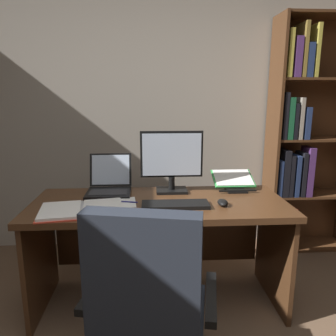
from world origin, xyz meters
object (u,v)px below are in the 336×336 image
Objects in this scene: desk at (159,226)px; pen at (127,202)px; monitor at (172,162)px; computer_mouse at (223,203)px; notepad at (124,203)px; bookshelf at (303,141)px; laptop at (109,185)px; office_chair at (149,321)px; open_binder at (82,209)px; keyboard at (175,205)px; reading_stand_with_book at (233,180)px.

desk is 11.92× the size of pen.
computer_mouse is at bearing -47.32° from monitor.
notepad is 1.50× the size of pen.
pen is (-1.54, -0.83, -0.27)m from bookshelf.
desk is 0.33m from notepad.
monitor is at bearing -1.37° from laptop.
office_chair reaches higher than notepad.
office_chair is at bearing -79.27° from pen.
computer_mouse is 0.63m from notepad.
laptop is 0.41m from open_binder.
bookshelf reaches higher than keyboard.
computer_mouse is 0.50× the size of notepad.
bookshelf is 2.16m from office_chair.
reading_stand_with_book is at bearing 66.48° from computer_mouse.
bookshelf is 2.12× the size of office_chair.
office_chair is at bearing -95.43° from desk.
monitor reaches higher than office_chair.
open_binder is 0.27m from notepad.
notepad is at bearing -158.47° from reading_stand_with_book.
desk is 5.55× the size of reading_stand_with_book.
computer_mouse is (0.30, -0.33, -0.20)m from monitor.
keyboard is 0.30m from computer_mouse.
keyboard is at bearing -62.83° from desk.
keyboard is at bearing -90.00° from monitor.
reading_stand_with_book is (0.47, 0.06, -0.16)m from monitor.
monitor is 3.16× the size of pen.
office_chair reaches higher than reading_stand_with_book.
office_chair is (-0.08, -0.81, -0.12)m from desk.
bookshelf is at bearing 28.32° from pen.
laptop is at bearing 117.09° from office_chair.
desk is 0.30m from keyboard.
office_chair reaches higher than pen.
computer_mouse is at bearing -24.25° from laptop.
notepad is (0.24, 0.12, -0.01)m from open_binder.
bookshelf is 14.92× the size of pen.
computer_mouse is 0.19× the size of open_binder.
desk is at bearing 95.82° from office_chair.
notepad is (-0.63, 0.07, -0.02)m from computer_mouse.
laptop reaches higher than notepad.
bookshelf reaches higher than monitor.
keyboard reaches higher than desk.
computer_mouse is 0.35× the size of reading_stand_with_book.
reading_stand_with_book is at bearing -146.00° from bookshelf.
laptop is 0.56m from keyboard.
desk is at bearing 28.65° from pen.
pen is at bearing -151.68° from bookshelf.
notepad is at bearing 173.40° from computer_mouse.
reading_stand_with_book is at bearing 7.30° from monitor.
desk is 3.77× the size of monitor.
reading_stand_with_book is at bearing 22.03° from pen.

